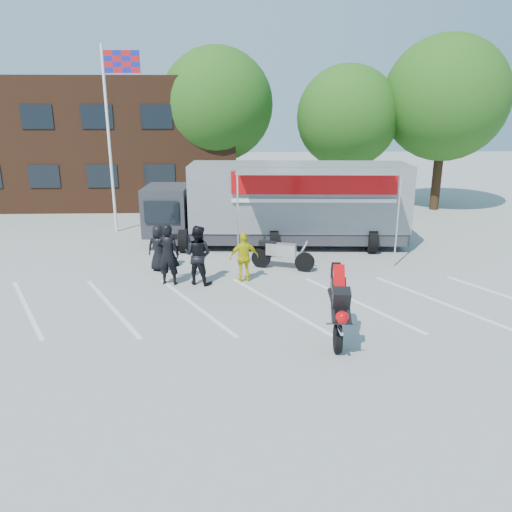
{
  "coord_description": "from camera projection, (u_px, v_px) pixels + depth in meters",
  "views": [
    {
      "loc": [
        -0.9,
        -12.48,
        5.56
      ],
      "look_at": [
        -0.39,
        1.56,
        1.3
      ],
      "focal_mm": 35.0,
      "sensor_mm": 36.0,
      "label": 1
    }
  ],
  "objects": [
    {
      "name": "spectator_leather_a",
      "position": [
        159.0,
        248.0,
        17.3
      ],
      "size": [
        0.83,
        0.58,
        1.62
      ],
      "primitive_type": "imported",
      "rotation": [
        0.0,
        0.0,
        3.05
      ],
      "color": "black",
      "rests_on": "ground"
    },
    {
      "name": "transporter_truck",
      "position": [
        285.0,
        245.0,
        20.63
      ],
      "size": [
        10.77,
        5.61,
        3.35
      ],
      "primitive_type": null,
      "rotation": [
        0.0,
        0.0,
        -0.05
      ],
      "color": "gray",
      "rests_on": "ground"
    },
    {
      "name": "stunt_bike_rider",
      "position": [
        334.0,
        338.0,
        12.4
      ],
      "size": [
        1.01,
        1.91,
        2.17
      ],
      "primitive_type": null,
      "rotation": [
        0.0,
        0.0,
        -0.08
      ],
      "color": "black",
      "rests_on": "ground"
    },
    {
      "name": "parked_motorcycle",
      "position": [
        282.0,
        269.0,
        17.62
      ],
      "size": [
        2.43,
        1.5,
        1.21
      ],
      "primitive_type": null,
      "rotation": [
        0.0,
        0.0,
        1.23
      ],
      "color": "silver",
      "rests_on": "ground"
    },
    {
      "name": "tree_mid",
      "position": [
        347.0,
        117.0,
        26.66
      ],
      "size": [
        5.44,
        5.44,
        7.68
      ],
      "color": "#382314",
      "rests_on": "ground"
    },
    {
      "name": "tree_right",
      "position": [
        445.0,
        99.0,
        26.09
      ],
      "size": [
        6.46,
        6.46,
        9.12
      ],
      "color": "#382314",
      "rests_on": "ground"
    },
    {
      "name": "parking_bay_lines",
      "position": [
        270.0,
        304.0,
        14.53
      ],
      "size": [
        18.09,
        13.33,
        0.01
      ],
      "primitive_type": "cube",
      "rotation": [
        0.0,
        0.0,
        0.52
      ],
      "color": "white",
      "rests_on": "ground"
    },
    {
      "name": "spectator_leather_c",
      "position": [
        198.0,
        255.0,
        15.96
      ],
      "size": [
        1.14,
        1.03,
        1.93
      ],
      "primitive_type": "imported",
      "rotation": [
        0.0,
        0.0,
        2.76
      ],
      "color": "black",
      "rests_on": "ground"
    },
    {
      "name": "ground",
      "position": [
        272.0,
        318.0,
        13.58
      ],
      "size": [
        100.0,
        100.0,
        0.0
      ],
      "primitive_type": "plane",
      "color": "#979792",
      "rests_on": "ground"
    },
    {
      "name": "spectator_hivis",
      "position": [
        244.0,
        257.0,
        16.19
      ],
      "size": [
        1.02,
        0.59,
        1.64
      ],
      "primitive_type": "imported",
      "rotation": [
        0.0,
        0.0,
        3.34
      ],
      "color": "yellow",
      "rests_on": "ground"
    },
    {
      "name": "spectator_leather_b",
      "position": [
        168.0,
        254.0,
        15.89
      ],
      "size": [
        0.79,
        0.58,
        2.0
      ],
      "primitive_type": "imported",
      "rotation": [
        0.0,
        0.0,
        3.0
      ],
      "color": "black",
      "rests_on": "ground"
    },
    {
      "name": "flagpole",
      "position": [
        113.0,
        117.0,
        21.46
      ],
      "size": [
        1.61,
        0.12,
        8.0
      ],
      "color": "white",
      "rests_on": "ground"
    },
    {
      "name": "office_building",
      "position": [
        83.0,
        141.0,
        29.43
      ],
      "size": [
        18.0,
        8.0,
        7.0
      ],
      "primitive_type": "cube",
      "color": "#4F2B19",
      "rests_on": "ground"
    },
    {
      "name": "tree_left",
      "position": [
        217.0,
        105.0,
        27.2
      ],
      "size": [
        6.12,
        6.12,
        8.64
      ],
      "color": "#382314",
      "rests_on": "ground"
    }
  ]
}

